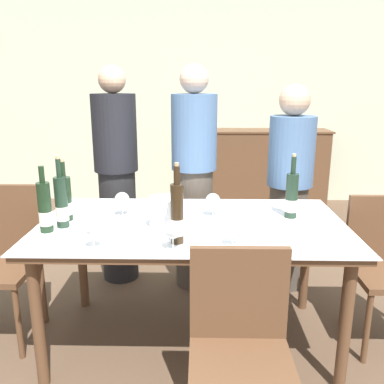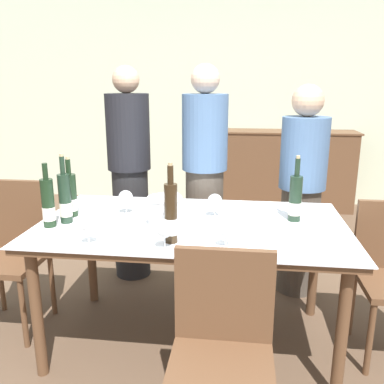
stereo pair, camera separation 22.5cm
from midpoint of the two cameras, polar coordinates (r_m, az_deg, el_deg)
ground_plane at (r=2.66m, az=2.58°, el=-20.09°), size 12.00×12.00×0.00m
back_wall at (r=5.37m, az=5.56°, el=13.54°), size 8.00×0.10×2.80m
sideboard_cabinet at (r=5.23m, az=14.37°, el=3.01°), size 1.64×0.46×0.97m
dining_table at (r=2.33m, az=2.78°, el=-6.02°), size 1.73×0.98×0.76m
ice_bucket at (r=2.20m, az=-0.92°, el=-2.75°), size 0.19×0.19×0.17m
wine_bottle_0 at (r=2.35m, az=-14.81°, el=-1.05°), size 0.07×0.07×0.39m
wine_bottle_1 at (r=2.41m, az=16.93°, el=-1.01°), size 0.07×0.07×0.38m
wine_bottle_2 at (r=2.31m, az=-16.95°, el=-1.67°), size 0.07×0.07×0.35m
wine_bottle_3 at (r=1.98m, az=0.27°, el=-3.19°), size 0.07×0.07×0.40m
wine_bottle_4 at (r=2.46m, az=-14.23°, el=-0.60°), size 0.08×0.08×0.36m
wine_glass_0 at (r=2.00m, az=-11.33°, el=-4.66°), size 0.08×0.08×0.14m
wine_glass_1 at (r=2.43m, az=0.25°, el=-0.99°), size 0.07×0.07×0.14m
wine_glass_2 at (r=1.96m, az=8.08°, el=-5.42°), size 0.07×0.07×0.13m
wine_glass_3 at (r=1.92m, az=-0.53°, el=-5.36°), size 0.09×0.09×0.14m
wine_glass_4 at (r=2.45m, az=-6.71°, el=-0.88°), size 0.09×0.09×0.15m
wine_glass_5 at (r=2.39m, az=5.94°, el=-1.40°), size 0.09×0.09×0.14m
chair_left_end at (r=2.79m, az=-21.73°, el=-6.87°), size 0.42×0.42×0.93m
chair_near_front at (r=1.78m, az=8.13°, el=-20.39°), size 0.42×0.42×0.87m
person_host at (r=3.19m, az=-6.74°, el=2.26°), size 0.33×0.33×1.66m
person_guest_left at (r=3.01m, az=4.01°, el=1.65°), size 0.33×0.33×1.66m
person_guest_right at (r=3.06m, az=17.16°, el=-0.17°), size 0.33×0.33×1.53m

